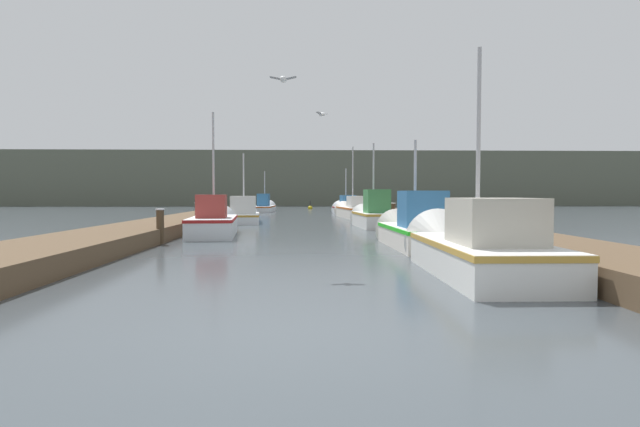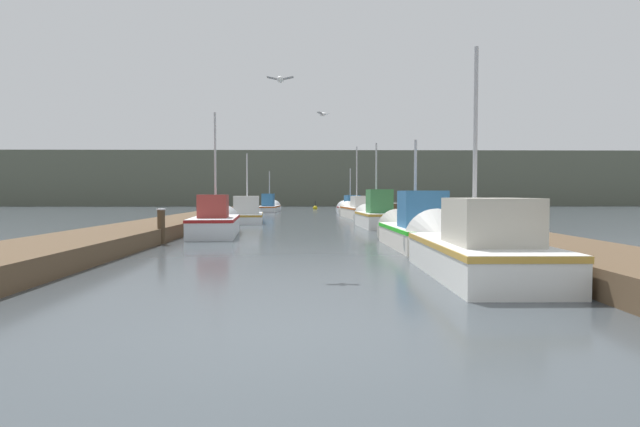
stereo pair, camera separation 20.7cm
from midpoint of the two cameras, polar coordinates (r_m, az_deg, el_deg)
ground_plane at (r=5.44m, az=-2.43°, el=-14.02°), size 200.00×200.00×0.00m
dock_left at (r=22.01m, az=-15.94°, el=-1.18°), size 2.49×40.00×0.47m
dock_right at (r=21.94m, az=13.31°, el=-1.16°), size 2.49×40.00×0.47m
distant_shore_ridge at (r=69.84m, az=-1.09°, el=3.86°), size 120.00×16.00×6.93m
fishing_boat_0 at (r=10.28m, az=17.13°, el=-3.74°), size 1.81×5.36×4.78m
fishing_boat_1 at (r=14.79m, az=11.09°, el=-1.84°), size 1.67×4.82×3.48m
fishing_boat_2 at (r=19.04m, az=-11.44°, el=-0.98°), size 2.00×5.34×4.89m
fishing_boat_3 at (r=23.12m, az=6.60°, el=-0.25°), size 1.73×4.68×4.19m
fishing_boat_4 at (r=27.06m, az=-8.09°, el=-0.05°), size 2.03×5.13×4.18m
fishing_boat_5 at (r=32.33m, az=4.30°, el=0.36°), size 2.03×6.30×4.87m
fishing_boat_6 at (r=37.47m, az=3.57°, el=0.60°), size 1.92×5.10×3.84m
fishing_boat_7 at (r=42.99m, az=-5.61°, el=0.79°), size 1.65×6.31×3.90m
mooring_piling_0 at (r=24.79m, az=8.89°, el=-0.01°), size 0.30×0.30×1.09m
mooring_piling_1 at (r=46.36m, az=4.29°, el=0.97°), size 0.33×0.33×0.94m
mooring_piling_2 at (r=20.88m, az=-13.27°, el=-0.34°), size 0.25×0.25×1.18m
mooring_piling_3 at (r=15.86m, az=-17.33°, el=-1.38°), size 0.26×0.26×1.08m
channel_buoy at (r=49.05m, az=-0.43°, el=0.65°), size 0.44×0.44×0.94m
seagull_lead at (r=10.62m, az=-3.98°, el=15.06°), size 0.55×0.29×0.12m
seagull_1 at (r=17.40m, az=0.71°, el=11.27°), size 0.44×0.50×0.12m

